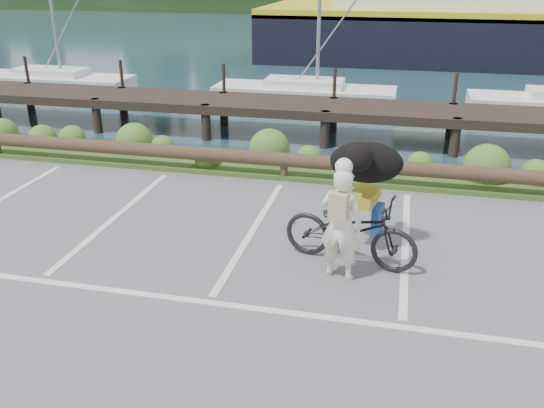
% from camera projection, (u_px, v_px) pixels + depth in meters
% --- Properties ---
extents(ground, '(72.00, 72.00, 0.00)m').
position_uv_depth(ground, '(218.00, 288.00, 8.24)').
color(ground, '#575759').
extents(vegetation_strip, '(34.00, 1.60, 0.10)m').
position_uv_depth(vegetation_strip, '(290.00, 167.00, 12.98)').
color(vegetation_strip, '#3D5B21').
rests_on(vegetation_strip, ground).
extents(log_rail, '(32.00, 0.30, 0.60)m').
position_uv_depth(log_rail, '(284.00, 180.00, 12.37)').
color(log_rail, '#443021').
rests_on(log_rail, ground).
extents(bicycle, '(2.20, 1.14, 1.10)m').
position_uv_depth(bicycle, '(350.00, 230.00, 8.74)').
color(bicycle, black).
rests_on(bicycle, ground).
extents(cyclist, '(0.69, 0.53, 1.70)m').
position_uv_depth(cyclist, '(341.00, 224.00, 8.22)').
color(cyclist, '#F2F2CD').
rests_on(cyclist, ground).
extents(dog, '(0.78, 1.23, 0.66)m').
position_uv_depth(dog, '(366.00, 162.00, 8.97)').
color(dog, black).
rests_on(dog, bicycle).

